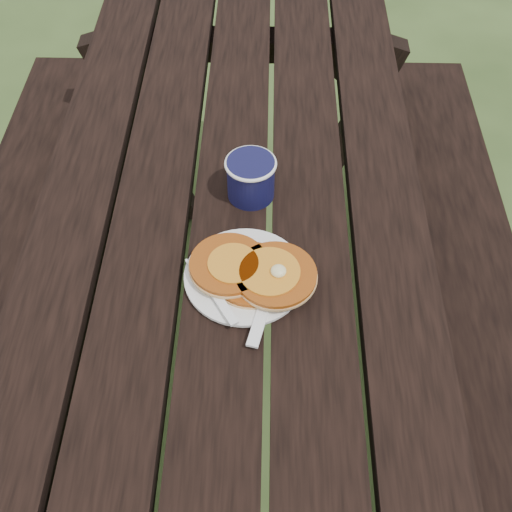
{
  "coord_description": "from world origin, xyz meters",
  "views": [
    {
      "loc": [
        0.07,
        -0.87,
        1.65
      ],
      "look_at": [
        0.05,
        -0.19,
        0.8
      ],
      "focal_mm": 45.0,
      "sensor_mm": 36.0,
      "label": 1
    }
  ],
  "objects_px": {
    "picnic_table": "(236,308)",
    "plate": "(245,276)",
    "pancake_stack": "(253,271)",
    "coffee_cup": "(251,176)"
  },
  "relations": [
    {
      "from": "picnic_table",
      "to": "pancake_stack",
      "type": "distance_m",
      "value": 0.46
    },
    {
      "from": "picnic_table",
      "to": "plate",
      "type": "bearing_deg",
      "value": -80.09
    },
    {
      "from": "pancake_stack",
      "to": "coffee_cup",
      "type": "distance_m",
      "value": 0.21
    },
    {
      "from": "picnic_table",
      "to": "plate",
      "type": "height_order",
      "value": "plate"
    },
    {
      "from": "picnic_table",
      "to": "pancake_stack",
      "type": "bearing_deg",
      "value": -76.1
    },
    {
      "from": "pancake_stack",
      "to": "plate",
      "type": "bearing_deg",
      "value": 166.66
    },
    {
      "from": "plate",
      "to": "pancake_stack",
      "type": "height_order",
      "value": "pancake_stack"
    },
    {
      "from": "plate",
      "to": "picnic_table",
      "type": "bearing_deg",
      "value": 99.91
    },
    {
      "from": "pancake_stack",
      "to": "coffee_cup",
      "type": "relative_size",
      "value": 2.23
    },
    {
      "from": "plate",
      "to": "pancake_stack",
      "type": "xyz_separation_m",
      "value": [
        0.02,
        -0.0,
        0.02
      ]
    }
  ]
}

